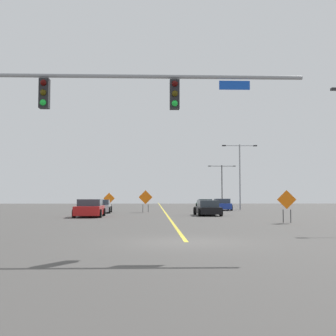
{
  "coord_description": "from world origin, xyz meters",
  "views": [
    {
      "loc": [
        -1.15,
        -15.54,
        1.6
      ],
      "look_at": [
        0.14,
        24.27,
        4.14
      ],
      "focal_mm": 47.49,
      "sensor_mm": 36.0,
      "label": 1
    }
  ],
  "objects_px": {
    "construction_sign_median_near": "(146,198)",
    "car_blue_distant": "(222,205)",
    "street_lamp_near_left": "(240,170)",
    "car_silver_mid": "(101,207)",
    "construction_sign_right_shoulder": "(287,202)",
    "car_green_near": "(205,204)",
    "construction_sign_right_lane": "(109,199)",
    "car_black_far": "(208,208)",
    "street_lamp_mid_right": "(222,181)",
    "car_red_passing": "(90,209)",
    "traffic_signal_assembly": "(50,105)"
  },
  "relations": [
    {
      "from": "construction_sign_median_near",
      "to": "car_blue_distant",
      "type": "xyz_separation_m",
      "value": [
        8.68,
        6.37,
        -0.77
      ]
    },
    {
      "from": "street_lamp_near_left",
      "to": "car_silver_mid",
      "type": "height_order",
      "value": "street_lamp_near_left"
    },
    {
      "from": "construction_sign_right_shoulder",
      "to": "car_green_near",
      "type": "distance_m",
      "value": 33.64
    },
    {
      "from": "construction_sign_right_lane",
      "to": "construction_sign_right_shoulder",
      "type": "height_order",
      "value": "construction_sign_right_lane"
    },
    {
      "from": "car_black_far",
      "to": "construction_sign_right_lane",
      "type": "bearing_deg",
      "value": 132.99
    },
    {
      "from": "construction_sign_median_near",
      "to": "construction_sign_right_shoulder",
      "type": "bearing_deg",
      "value": -63.3
    },
    {
      "from": "car_green_near",
      "to": "street_lamp_near_left",
      "type": "bearing_deg",
      "value": -63.79
    },
    {
      "from": "street_lamp_mid_right",
      "to": "car_black_far",
      "type": "relative_size",
      "value": 1.57
    },
    {
      "from": "street_lamp_mid_right",
      "to": "car_silver_mid",
      "type": "distance_m",
      "value": 37.51
    },
    {
      "from": "construction_sign_right_lane",
      "to": "car_red_passing",
      "type": "relative_size",
      "value": 0.45
    },
    {
      "from": "street_lamp_near_left",
      "to": "car_blue_distant",
      "type": "xyz_separation_m",
      "value": [
        -2.59,
        -2.43,
        -4.12
      ]
    },
    {
      "from": "street_lamp_near_left",
      "to": "street_lamp_mid_right",
      "type": "xyz_separation_m",
      "value": [
        1.39,
        23.15,
        -0.45
      ]
    },
    {
      "from": "car_green_near",
      "to": "car_black_far",
      "type": "xyz_separation_m",
      "value": [
        -2.48,
        -23.37,
        0.01
      ]
    },
    {
      "from": "construction_sign_median_near",
      "to": "car_silver_mid",
      "type": "bearing_deg",
      "value": -163.3
    },
    {
      "from": "construction_sign_median_near",
      "to": "car_silver_mid",
      "type": "xyz_separation_m",
      "value": [
        -4.31,
        -1.29,
        -0.81
      ]
    },
    {
      "from": "car_red_passing",
      "to": "car_blue_distant",
      "type": "relative_size",
      "value": 1.0
    },
    {
      "from": "street_lamp_mid_right",
      "to": "construction_sign_median_near",
      "type": "xyz_separation_m",
      "value": [
        -12.67,
        -31.95,
        -2.91
      ]
    },
    {
      "from": "traffic_signal_assembly",
      "to": "construction_sign_right_shoulder",
      "type": "xyz_separation_m",
      "value": [
        11.77,
        11.38,
        -3.53
      ]
    },
    {
      "from": "street_lamp_mid_right",
      "to": "car_silver_mid",
      "type": "bearing_deg",
      "value": -117.05
    },
    {
      "from": "traffic_signal_assembly",
      "to": "construction_sign_right_shoulder",
      "type": "relative_size",
      "value": 7.0
    },
    {
      "from": "car_green_near",
      "to": "car_black_far",
      "type": "height_order",
      "value": "car_black_far"
    },
    {
      "from": "traffic_signal_assembly",
      "to": "car_red_passing",
      "type": "bearing_deg",
      "value": 93.96
    },
    {
      "from": "construction_sign_right_shoulder",
      "to": "car_red_passing",
      "type": "bearing_deg",
      "value": 148.47
    },
    {
      "from": "construction_sign_right_lane",
      "to": "car_silver_mid",
      "type": "height_order",
      "value": "construction_sign_right_lane"
    },
    {
      "from": "traffic_signal_assembly",
      "to": "car_blue_distant",
      "type": "relative_size",
      "value": 3.14
    },
    {
      "from": "construction_sign_right_lane",
      "to": "car_black_far",
      "type": "xyz_separation_m",
      "value": [
        9.21,
        -9.88,
        -0.68
      ]
    },
    {
      "from": "traffic_signal_assembly",
      "to": "car_blue_distant",
      "type": "height_order",
      "value": "traffic_signal_assembly"
    },
    {
      "from": "construction_sign_right_shoulder",
      "to": "car_blue_distant",
      "type": "bearing_deg",
      "value": 90.6
    },
    {
      "from": "car_green_near",
      "to": "traffic_signal_assembly",
      "type": "bearing_deg",
      "value": -103.31
    },
    {
      "from": "car_silver_mid",
      "to": "street_lamp_near_left",
      "type": "bearing_deg",
      "value": 32.93
    },
    {
      "from": "car_red_passing",
      "to": "car_black_far",
      "type": "relative_size",
      "value": 0.99
    },
    {
      "from": "street_lamp_near_left",
      "to": "car_silver_mid",
      "type": "distance_m",
      "value": 19.03
    },
    {
      "from": "street_lamp_near_left",
      "to": "car_green_near",
      "type": "height_order",
      "value": "street_lamp_near_left"
    },
    {
      "from": "car_silver_mid",
      "to": "car_red_passing",
      "type": "bearing_deg",
      "value": -89.12
    },
    {
      "from": "construction_sign_right_shoulder",
      "to": "traffic_signal_assembly",
      "type": "bearing_deg",
      "value": -135.98
    },
    {
      "from": "street_lamp_near_left",
      "to": "car_green_near",
      "type": "bearing_deg",
      "value": 116.21
    },
    {
      "from": "construction_sign_right_shoulder",
      "to": "car_green_near",
      "type": "relative_size",
      "value": 0.44
    },
    {
      "from": "street_lamp_mid_right",
      "to": "car_green_near",
      "type": "relative_size",
      "value": 1.55
    },
    {
      "from": "street_lamp_mid_right",
      "to": "construction_sign_median_near",
      "type": "distance_m",
      "value": 34.49
    },
    {
      "from": "car_red_passing",
      "to": "street_lamp_near_left",
      "type": "bearing_deg",
      "value": 50.15
    },
    {
      "from": "traffic_signal_assembly",
      "to": "construction_sign_right_lane",
      "type": "distance_m",
      "value": 31.71
    },
    {
      "from": "car_red_passing",
      "to": "car_black_far",
      "type": "bearing_deg",
      "value": 13.03
    },
    {
      "from": "construction_sign_right_shoulder",
      "to": "street_lamp_near_left",
      "type": "bearing_deg",
      "value": 84.96
    },
    {
      "from": "street_lamp_near_left",
      "to": "car_red_passing",
      "type": "relative_size",
      "value": 1.8
    },
    {
      "from": "street_lamp_mid_right",
      "to": "car_red_passing",
      "type": "bearing_deg",
      "value": -112.02
    },
    {
      "from": "street_lamp_mid_right",
      "to": "construction_sign_median_near",
      "type": "bearing_deg",
      "value": -111.62
    },
    {
      "from": "street_lamp_mid_right",
      "to": "car_black_far",
      "type": "distance_m",
      "value": 40.32
    },
    {
      "from": "construction_sign_median_near",
      "to": "car_black_far",
      "type": "distance_m",
      "value": 9.25
    },
    {
      "from": "car_green_near",
      "to": "car_blue_distant",
      "type": "relative_size",
      "value": 1.02
    },
    {
      "from": "construction_sign_right_lane",
      "to": "construction_sign_median_near",
      "type": "bearing_deg",
      "value": -31.29
    }
  ]
}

